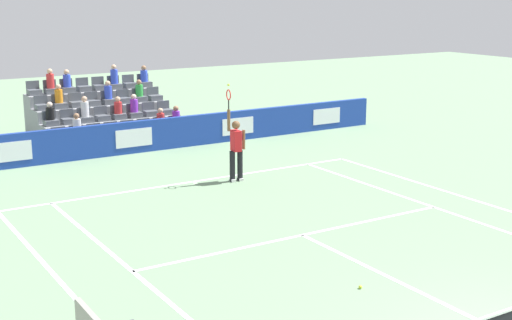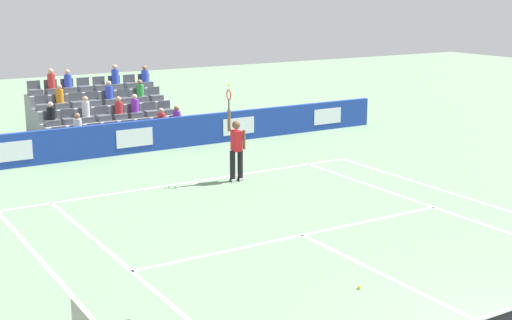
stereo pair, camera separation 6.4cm
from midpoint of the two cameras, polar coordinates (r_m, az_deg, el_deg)
The scene contains 12 objects.
line_baseline at distance 20.97m, azimuth -4.93°, elevation -1.72°, with size 10.97×0.10×0.01m, color white.
line_service at distance 16.46m, azimuth 3.77°, elevation -5.95°, with size 8.23×0.10×0.01m, color white.
line_centre_service at distance 14.15m, azimuth 11.38°, elevation -9.49°, with size 0.10×6.40×0.01m, color white.
line_singles_sideline_left at distance 14.22m, azimuth -8.98°, elevation -9.28°, with size 0.10×11.89×0.01m, color white.
line_singles_sideline_right at distance 18.73m, azimuth 14.95°, elevation -3.97°, with size 0.10×11.89×0.01m, color white.
line_doubles_sideline_left at distance 13.80m, azimuth -14.31°, elevation -10.25°, with size 0.10×11.89×0.01m, color white.
line_doubles_sideline_right at distance 19.72m, azimuth 17.70°, elevation -3.29°, with size 0.10×11.89×0.01m, color white.
line_centre_mark at distance 20.88m, azimuth -4.80°, elevation -1.78°, with size 0.10×0.20×0.01m, color white.
sponsor_barrier at distance 24.81m, azimuth -9.60°, elevation 1.79°, with size 20.40×0.22×1.09m.
tennis_player at distance 20.75m, azimuth -1.50°, elevation 0.98°, with size 0.52×0.38×2.85m.
stadium_stand at distance 27.48m, azimuth -11.92°, elevation 3.12°, with size 4.96×3.80×2.62m.
loose_tennis_ball at distance 13.75m, azimuth 8.31°, elevation -9.92°, with size 0.07×0.07×0.07m, color #D1E533.
Camera 2 is at (9.01, 6.26, 5.43)m, focal length 50.56 mm.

